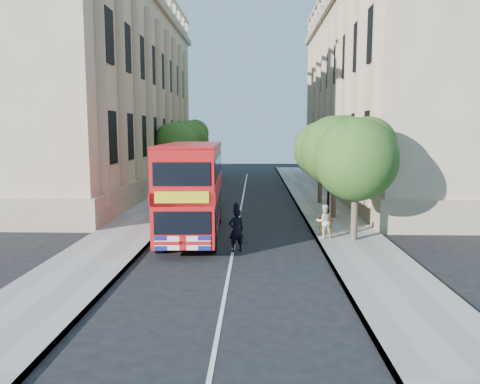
# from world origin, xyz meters

# --- Properties ---
(ground) EXTENTS (120.00, 120.00, 0.00)m
(ground) POSITION_xyz_m (0.00, 0.00, 0.00)
(ground) COLOR black
(ground) RESTS_ON ground
(pavement_right) EXTENTS (3.50, 80.00, 0.12)m
(pavement_right) POSITION_xyz_m (5.75, 10.00, 0.06)
(pavement_right) COLOR gray
(pavement_right) RESTS_ON ground
(pavement_left) EXTENTS (3.50, 80.00, 0.12)m
(pavement_left) POSITION_xyz_m (-5.75, 10.00, 0.06)
(pavement_left) COLOR gray
(pavement_left) RESTS_ON ground
(building_right) EXTENTS (12.00, 38.00, 18.00)m
(building_right) POSITION_xyz_m (13.80, 24.00, 9.00)
(building_right) COLOR tan
(building_right) RESTS_ON ground
(building_left) EXTENTS (12.00, 38.00, 18.00)m
(building_left) POSITION_xyz_m (-13.80, 24.00, 9.00)
(building_left) COLOR tan
(building_left) RESTS_ON ground
(tree_right_near) EXTENTS (4.00, 4.00, 6.08)m
(tree_right_near) POSITION_xyz_m (5.84, 3.03, 4.25)
(tree_right_near) COLOR #473828
(tree_right_near) RESTS_ON ground
(tree_right_mid) EXTENTS (4.20, 4.20, 6.37)m
(tree_right_mid) POSITION_xyz_m (5.84, 9.03, 4.45)
(tree_right_mid) COLOR #473828
(tree_right_mid) RESTS_ON ground
(tree_right_far) EXTENTS (4.00, 4.00, 6.15)m
(tree_right_far) POSITION_xyz_m (5.84, 15.03, 4.31)
(tree_right_far) COLOR #473828
(tree_right_far) RESTS_ON ground
(tree_left_far) EXTENTS (4.00, 4.00, 6.30)m
(tree_left_far) POSITION_xyz_m (-5.96, 22.03, 4.44)
(tree_left_far) COLOR #473828
(tree_left_far) RESTS_ON ground
(tree_left_back) EXTENTS (4.20, 4.20, 6.65)m
(tree_left_back) POSITION_xyz_m (-5.96, 30.03, 4.71)
(tree_left_back) COLOR #473828
(tree_left_back) RESTS_ON ground
(lamp_post) EXTENTS (0.32, 0.32, 5.16)m
(lamp_post) POSITION_xyz_m (5.00, 6.00, 2.51)
(lamp_post) COLOR black
(lamp_post) RESTS_ON pavement_right
(double_decker_bus) EXTENTS (3.12, 10.18, 4.65)m
(double_decker_bus) POSITION_xyz_m (-2.21, 4.25, 2.57)
(double_decker_bus) COLOR #B40C0E
(double_decker_bus) RESTS_ON ground
(box_van) EXTENTS (2.21, 5.07, 2.86)m
(box_van) POSITION_xyz_m (-2.90, 14.35, 1.40)
(box_van) COLOR black
(box_van) RESTS_ON ground
(police_constable) EXTENTS (0.84, 0.72, 1.95)m
(police_constable) POSITION_xyz_m (0.15, 1.00, 0.98)
(police_constable) COLOR black
(police_constable) RESTS_ON ground
(woman_pedestrian) EXTENTS (0.91, 0.77, 1.67)m
(woman_pedestrian) POSITION_xyz_m (4.40, 3.34, 0.95)
(woman_pedestrian) COLOR beige
(woman_pedestrian) RESTS_ON pavement_right
(child_a) EXTENTS (0.66, 0.55, 1.05)m
(child_a) POSITION_xyz_m (4.77, 4.07, 0.65)
(child_a) COLOR #CA6223
(child_a) RESTS_ON pavement_right
(child_b) EXTENTS (0.73, 0.55, 1.00)m
(child_b) POSITION_xyz_m (4.40, 4.28, 0.62)
(child_b) COLOR #DFC24C
(child_b) RESTS_ON pavement_right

